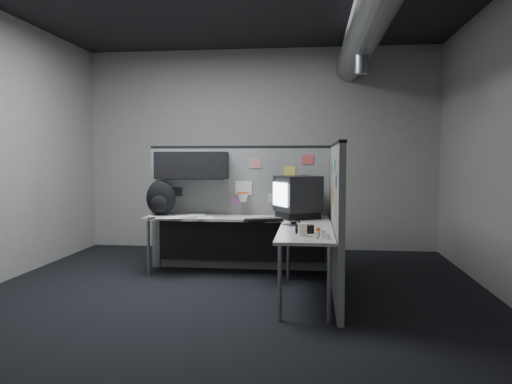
# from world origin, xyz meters

# --- Properties ---
(room) EXTENTS (5.62, 5.62, 3.22)m
(room) POSITION_xyz_m (0.56, 0.00, 2.10)
(room) COLOR black
(room) RESTS_ON ground
(partition_back) EXTENTS (2.44, 0.42, 1.63)m
(partition_back) POSITION_xyz_m (-0.25, 1.23, 1.00)
(partition_back) COLOR slate
(partition_back) RESTS_ON ground
(partition_right) EXTENTS (0.07, 2.23, 1.63)m
(partition_right) POSITION_xyz_m (1.10, 0.22, 0.82)
(partition_right) COLOR slate
(partition_right) RESTS_ON ground
(desk) EXTENTS (2.31, 2.11, 0.73)m
(desk) POSITION_xyz_m (0.15, 0.70, 0.61)
(desk) COLOR #B0A99F
(desk) RESTS_ON ground
(monitor) EXTENTS (0.62, 0.62, 0.52)m
(monitor) POSITION_xyz_m (0.67, 0.91, 1.00)
(monitor) COLOR black
(monitor) RESTS_ON desk
(keyboard) EXTENTS (0.47, 0.35, 0.04)m
(keyboard) POSITION_xyz_m (0.28, 0.56, 0.75)
(keyboard) COLOR black
(keyboard) RESTS_ON desk
(mouse) EXTENTS (0.31, 0.29, 0.05)m
(mouse) POSITION_xyz_m (0.66, 0.32, 0.75)
(mouse) COLOR black
(mouse) RESTS_ON desk
(phone) EXTENTS (0.19, 0.21, 0.09)m
(phone) POSITION_xyz_m (0.77, -0.22, 0.77)
(phone) COLOR black
(phone) RESTS_ON desk
(bottles) EXTENTS (0.15, 0.17, 0.09)m
(bottles) POSITION_xyz_m (0.93, -0.56, 0.77)
(bottles) COLOR silver
(bottles) RESTS_ON desk
(cup) EXTENTS (0.11, 0.11, 0.12)m
(cup) POSITION_xyz_m (0.75, -0.46, 0.79)
(cup) COLOR silver
(cup) RESTS_ON desk
(papers) EXTENTS (0.90, 0.64, 0.02)m
(papers) POSITION_xyz_m (-0.80, 0.85, 0.74)
(papers) COLOR white
(papers) RESTS_ON desk
(backpack) EXTENTS (0.43, 0.41, 0.46)m
(backpack) POSITION_xyz_m (-1.07, 0.95, 0.95)
(backpack) COLOR black
(backpack) RESTS_ON desk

